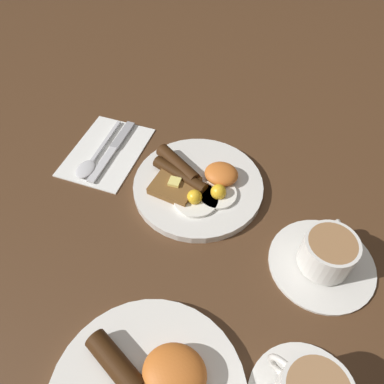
# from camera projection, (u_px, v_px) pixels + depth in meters

# --- Properties ---
(ground_plane) EXTENTS (3.00, 3.00, 0.00)m
(ground_plane) POSITION_uv_depth(u_px,v_px,m) (198.00, 188.00, 0.69)
(ground_plane) COLOR #4C301C
(breakfast_plate_near) EXTENTS (0.24, 0.24, 0.04)m
(breakfast_plate_near) POSITION_uv_depth(u_px,v_px,m) (197.00, 184.00, 0.68)
(breakfast_plate_near) COLOR silver
(breakfast_plate_near) RESTS_ON ground_plane
(teacup_near) EXTENTS (0.17, 0.17, 0.07)m
(teacup_near) POSITION_uv_depth(u_px,v_px,m) (326.00, 256.00, 0.57)
(teacup_near) COLOR silver
(teacup_near) RESTS_ON ground_plane
(napkin) EXTENTS (0.14, 0.19, 0.01)m
(napkin) POSITION_uv_depth(u_px,v_px,m) (107.00, 151.00, 0.75)
(napkin) COLOR white
(napkin) RESTS_ON ground_plane
(knife) EXTENTS (0.02, 0.18, 0.01)m
(knife) POSITION_uv_depth(u_px,v_px,m) (114.00, 147.00, 0.75)
(knife) COLOR silver
(knife) RESTS_ON napkin
(spoon) EXTENTS (0.03, 0.17, 0.01)m
(spoon) POSITION_uv_depth(u_px,v_px,m) (90.00, 163.00, 0.72)
(spoon) COLOR silver
(spoon) RESTS_ON napkin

